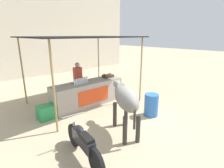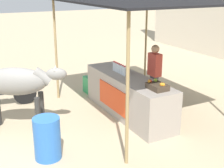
# 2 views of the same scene
# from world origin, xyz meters

# --- Properties ---
(ground_plane) EXTENTS (60.00, 60.00, 0.00)m
(ground_plane) POSITION_xyz_m (0.00, 0.00, 0.00)
(ground_plane) COLOR tan
(stall_counter) EXTENTS (3.00, 0.82, 0.96)m
(stall_counter) POSITION_xyz_m (0.00, 2.20, 0.48)
(stall_counter) COLOR #9E9389
(stall_counter) RESTS_ON ground
(stall_awning) EXTENTS (4.20, 3.20, 2.71)m
(stall_awning) POSITION_xyz_m (0.00, 2.50, 2.60)
(stall_awning) COLOR black
(stall_awning) RESTS_ON ground
(water_bottle_row) EXTENTS (0.61, 0.07, 0.25)m
(water_bottle_row) POSITION_xyz_m (-0.35, 2.15, 1.07)
(water_bottle_row) COLOR silver
(water_bottle_row) RESTS_ON stall_counter
(fruit_crate) EXTENTS (0.44, 0.32, 0.18)m
(fruit_crate) POSITION_xyz_m (1.09, 2.25, 1.03)
(fruit_crate) COLOR #3F3326
(fruit_crate) RESTS_ON stall_counter
(vendor_behind_counter) EXTENTS (0.34, 0.22, 1.65)m
(vendor_behind_counter) POSITION_xyz_m (-0.00, 2.95, 0.85)
(vendor_behind_counter) COLOR #383842
(vendor_behind_counter) RESTS_ON ground
(cooler_box) EXTENTS (0.60, 0.44, 0.48)m
(cooler_box) POSITION_xyz_m (-1.78, 2.10, 0.24)
(cooler_box) COLOR #268C4C
(cooler_box) RESTS_ON ground
(water_barrel) EXTENTS (0.49, 0.49, 0.79)m
(water_barrel) POSITION_xyz_m (1.07, -0.12, 0.40)
(water_barrel) COLOR blue
(water_barrel) RESTS_ON ground
(cow) EXTENTS (1.16, 1.78, 1.44)m
(cow) POSITION_xyz_m (-0.42, -0.28, 1.03)
(cow) COLOR gray
(cow) RESTS_ON ground
(motorcycle_parked) EXTENTS (0.55, 1.79, 0.90)m
(motorcycle_parked) POSITION_xyz_m (-1.94, -0.43, 0.43)
(motorcycle_parked) COLOR black
(motorcycle_parked) RESTS_ON ground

